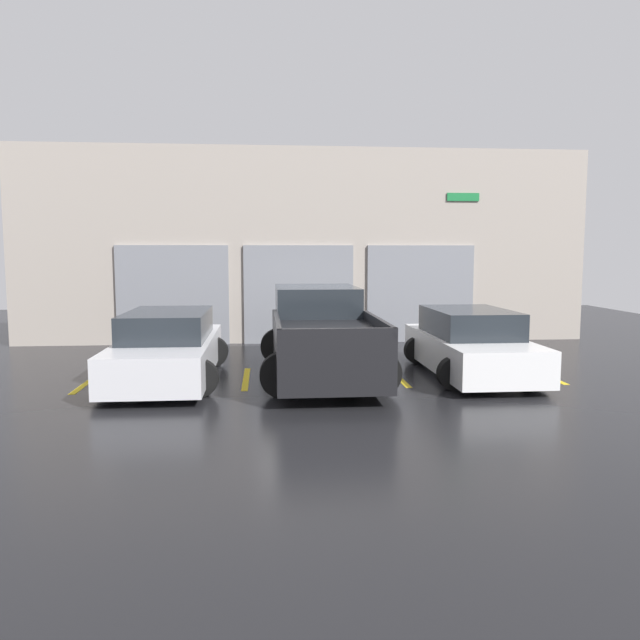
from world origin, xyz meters
TOP-DOWN VIEW (x-y plane):
  - ground_plane at (0.00, 0.00)m, footprint 28.00×28.00m
  - shophouse_building at (-0.01, 3.29)m, footprint 15.76×0.68m
  - pickup_truck at (0.00, -1.52)m, footprint 2.47×5.28m
  - sedan_white at (3.02, -1.78)m, footprint 2.10×4.31m
  - sedan_side at (-3.02, -1.78)m, footprint 2.17×4.64m
  - parking_stripe_far_left at (-4.53, -1.81)m, footprint 0.12×2.20m
  - parking_stripe_left at (-1.51, -1.81)m, footprint 0.12×2.20m
  - parking_stripe_centre at (1.51, -1.81)m, footprint 0.12×2.20m
  - parking_stripe_right at (4.53, -1.81)m, footprint 0.12×2.20m

SIDE VIEW (x-z plane):
  - ground_plane at x=0.00m, z-range 0.00..0.00m
  - parking_stripe_far_left at x=-4.53m, z-range 0.00..0.01m
  - parking_stripe_left at x=-1.51m, z-range 0.00..0.01m
  - parking_stripe_centre at x=1.51m, z-range 0.00..0.01m
  - parking_stripe_right at x=4.53m, z-range 0.00..0.01m
  - sedan_white at x=3.02m, z-range -0.05..1.29m
  - sedan_side at x=-3.02m, z-range -0.04..1.30m
  - pickup_truck at x=0.00m, z-range -0.05..1.69m
  - shophouse_building at x=-0.01m, z-range -0.05..5.27m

